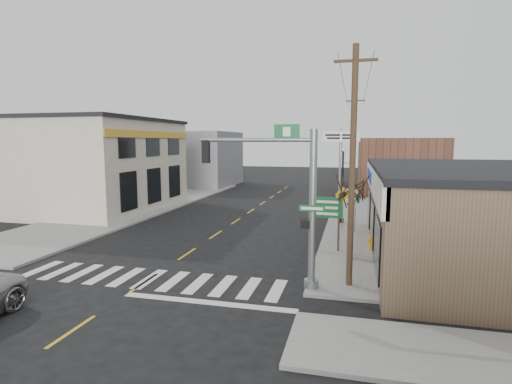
% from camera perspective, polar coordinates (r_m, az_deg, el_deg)
% --- Properties ---
extents(ground, '(140.00, 140.00, 0.00)m').
position_cam_1_polar(ground, '(15.99, -15.65, -12.35)').
color(ground, black).
rests_on(ground, ground).
extents(sidewalk_right, '(6.00, 38.00, 0.13)m').
position_cam_1_polar(sidewalk_right, '(26.63, 16.70, -4.38)').
color(sidewalk_right, gray).
rests_on(sidewalk_right, ground).
extents(sidewalk_left, '(6.00, 38.00, 0.13)m').
position_cam_1_polar(sidewalk_left, '(31.32, -18.35, -2.73)').
color(sidewalk_left, gray).
rests_on(sidewalk_left, ground).
extents(center_line, '(0.12, 56.00, 0.01)m').
position_cam_1_polar(center_line, '(23.00, -5.78, -6.08)').
color(center_line, gold).
rests_on(center_line, ground).
extents(crosswalk, '(11.00, 2.20, 0.01)m').
position_cam_1_polar(crosswalk, '(16.32, -14.94, -11.90)').
color(crosswalk, silver).
rests_on(crosswalk, ground).
extents(left_building, '(12.00, 12.00, 6.80)m').
position_cam_1_polar(left_building, '(34.04, -23.40, 3.47)').
color(left_building, beige).
rests_on(left_building, ground).
extents(bldg_distant_right, '(8.00, 10.00, 5.60)m').
position_cam_1_polar(bldg_distant_right, '(43.37, 19.72, 3.53)').
color(bldg_distant_right, brown).
rests_on(bldg_distant_right, ground).
extents(bldg_distant_left, '(9.00, 10.00, 6.40)m').
position_cam_1_polar(bldg_distant_left, '(48.78, -8.58, 4.71)').
color(bldg_distant_left, slate).
rests_on(bldg_distant_left, ground).
extents(traffic_signal_pole, '(4.54, 0.37, 5.75)m').
position_cam_1_polar(traffic_signal_pole, '(14.00, 5.35, 0.10)').
color(traffic_signal_pole, gray).
rests_on(traffic_signal_pole, sidewalk_right).
extents(guide_sign, '(1.57, 0.13, 2.75)m').
position_cam_1_polar(guide_sign, '(19.18, 9.87, -3.00)').
color(guide_sign, '#483321').
rests_on(guide_sign, sidewalk_right).
extents(fire_hydrant, '(0.24, 0.24, 0.77)m').
position_cam_1_polar(fire_hydrant, '(19.96, 16.24, -6.79)').
color(fire_hydrant, '#E79400').
rests_on(fire_hydrant, sidewalk_right).
extents(ped_crossing_sign, '(0.98, 0.07, 2.52)m').
position_cam_1_polar(ped_crossing_sign, '(23.92, 12.30, -1.14)').
color(ped_crossing_sign, gray).
rests_on(ped_crossing_sign, sidewalk_right).
extents(lamp_post, '(0.62, 0.49, 4.77)m').
position_cam_1_polar(lamp_post, '(25.81, 12.39, 1.77)').
color(lamp_post, black).
rests_on(lamp_post, sidewalk_right).
extents(dance_center_sign, '(2.91, 0.18, 6.19)m').
position_cam_1_polar(dance_center_sign, '(31.51, 11.97, 6.28)').
color(dance_center_sign, gray).
rests_on(dance_center_sign, sidewalk_right).
extents(bare_tree, '(2.17, 2.17, 4.33)m').
position_cam_1_polar(bare_tree, '(17.82, 13.63, 1.39)').
color(bare_tree, black).
rests_on(bare_tree, sidewalk_right).
extents(shrub_front, '(1.20, 1.20, 0.90)m').
position_cam_1_polar(shrub_front, '(15.45, 25.74, -11.25)').
color(shrub_front, '#1C3B20').
rests_on(shrub_front, sidewalk_right).
extents(shrub_back, '(1.19, 1.19, 0.89)m').
position_cam_1_polar(shrub_back, '(19.52, 21.52, -7.25)').
color(shrub_back, black).
rests_on(shrub_back, sidewalk_right).
extents(utility_pole_near, '(1.47, 0.22, 8.43)m').
position_cam_1_polar(utility_pole_near, '(14.36, 13.61, 3.69)').
color(utility_pole_near, '#48281D').
rests_on(utility_pole_near, sidewalk_right).
extents(utility_pole_far, '(1.59, 0.24, 9.14)m').
position_cam_1_polar(utility_pole_far, '(35.18, 13.81, 6.27)').
color(utility_pole_far, '#412A1B').
rests_on(utility_pole_far, sidewalk_right).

